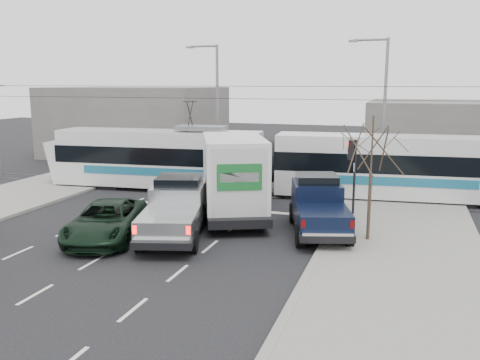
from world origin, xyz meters
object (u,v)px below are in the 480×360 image
(box_truck, at_px, (233,177))
(navy_pickup, at_px, (318,205))
(street_lamp_near, at_px, (381,104))
(street_lamp_far, at_px, (215,101))
(traffic_signal, at_px, (352,161))
(bare_tree, at_px, (372,150))
(silver_pickup, at_px, (177,207))
(tram, at_px, (268,162))
(green_car, at_px, (106,221))

(box_truck, relative_size, navy_pickup, 1.37)
(street_lamp_near, xyz_separation_m, street_lamp_far, (-11.50, 2.00, 0.00))
(traffic_signal, relative_size, street_lamp_near, 0.40)
(bare_tree, relative_size, street_lamp_far, 0.56)
(traffic_signal, distance_m, silver_pickup, 8.73)
(bare_tree, xyz_separation_m, tram, (-6.29, 7.66, -1.91))
(street_lamp_near, height_order, green_car, street_lamp_near)
(traffic_signal, bearing_deg, silver_pickup, -142.04)
(tram, bearing_deg, green_car, -116.54)
(green_car, bearing_deg, tram, 51.89)
(tram, distance_m, green_car, 11.34)
(bare_tree, distance_m, green_car, 11.18)
(traffic_signal, height_order, box_truck, box_truck)
(traffic_signal, bearing_deg, street_lamp_near, 83.59)
(street_lamp_near, xyz_separation_m, navy_pickup, (-1.92, -10.58, -3.93))
(green_car, bearing_deg, box_truck, 36.84)
(street_lamp_near, distance_m, navy_pickup, 11.44)
(silver_pickup, height_order, navy_pickup, navy_pickup)
(street_lamp_far, xyz_separation_m, navy_pickup, (9.58, -12.58, -3.93))
(street_lamp_near, height_order, tram, street_lamp_near)
(street_lamp_far, relative_size, green_car, 1.62)
(traffic_signal, bearing_deg, green_car, -143.43)
(traffic_signal, relative_size, box_truck, 0.43)
(silver_pickup, bearing_deg, street_lamp_far, 88.82)
(street_lamp_near, bearing_deg, green_car, -125.08)
(street_lamp_far, bearing_deg, box_truck, -65.16)
(navy_pickup, bearing_deg, tram, 104.74)
(box_truck, bearing_deg, navy_pickup, -41.22)
(silver_pickup, bearing_deg, traffic_signal, 22.04)
(street_lamp_near, distance_m, silver_pickup, 15.39)
(street_lamp_near, xyz_separation_m, silver_pickup, (-7.61, -12.78, -3.94))
(traffic_signal, xyz_separation_m, street_lamp_near, (0.84, 7.50, 2.37))
(bare_tree, bearing_deg, traffic_signal, 105.76)
(traffic_signal, relative_size, tram, 0.14)
(traffic_signal, distance_m, street_lamp_near, 7.91)
(bare_tree, relative_size, box_truck, 0.60)
(tram, bearing_deg, traffic_signal, -40.72)
(street_lamp_near, relative_size, street_lamp_far, 1.00)
(silver_pickup, relative_size, box_truck, 0.83)
(bare_tree, bearing_deg, street_lamp_near, 91.42)
(traffic_signal, bearing_deg, street_lamp_far, 138.28)
(street_lamp_far, bearing_deg, navy_pickup, -52.70)
(street_lamp_near, relative_size, navy_pickup, 1.49)
(box_truck, xyz_separation_m, navy_pickup, (4.39, -1.37, -0.76))
(tram, relative_size, green_car, 4.71)
(street_lamp_near, distance_m, street_lamp_far, 11.67)
(street_lamp_far, height_order, green_car, street_lamp_far)
(traffic_signal, xyz_separation_m, street_lamp_far, (-10.66, 9.50, 2.37))
(bare_tree, height_order, street_lamp_near, street_lamp_near)
(street_lamp_far, relative_size, silver_pickup, 1.31)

